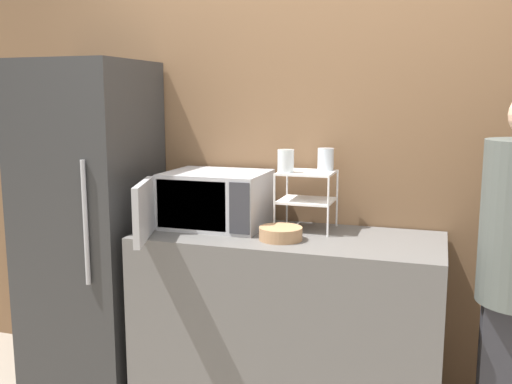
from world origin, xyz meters
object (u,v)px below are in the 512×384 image
Objects in this scene: refrigerator at (91,225)px; bowl at (281,234)px; glass_back_right at (326,159)px; microwave at (213,200)px; dish_rack at (307,188)px; glass_front_left at (286,161)px.

bowl is at bearing -5.83° from refrigerator.
refrigerator is at bearing 174.17° from bowl.
glass_back_right is 0.48m from bowl.
glass_back_right is 1.36m from refrigerator.
microwave is 0.62m from glass_back_right.
bowl is 0.12× the size of refrigerator.
refrigerator is (-1.14, 0.12, -0.06)m from bowl.
refrigerator is (-0.72, -0.05, -0.17)m from microwave.
dish_rack is at bearing 6.40° from refrigerator.
bowl is at bearing -81.72° from glass_front_left.
microwave is at bearing 4.09° from refrigerator.
refrigerator is (-1.21, -0.14, -0.25)m from dish_rack.
dish_rack is at bearing 75.21° from bowl.
refrigerator reaches higher than dish_rack.
glass_back_right is 0.06× the size of refrigerator.
refrigerator is at bearing -176.74° from glass_front_left.
glass_back_right reaches higher than microwave.
dish_rack is (0.48, 0.08, 0.07)m from microwave.
glass_front_left is 0.06× the size of refrigerator.
refrigerator reaches higher than glass_front_left.
glass_back_right reaches higher than bowl.
microwave is at bearing -164.80° from glass_back_right.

